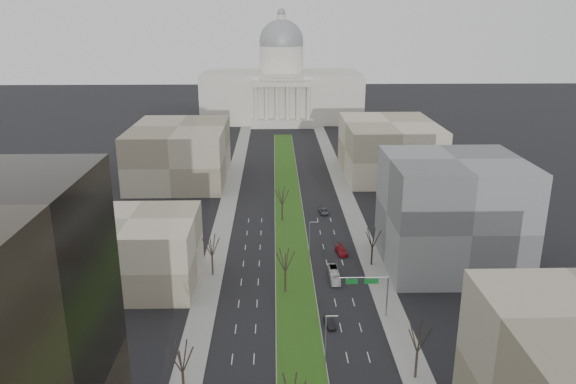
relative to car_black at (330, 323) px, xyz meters
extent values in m
plane|color=black|center=(-5.59, 52.88, -0.66)|extent=(600.00, 600.00, 0.00)
cube|color=#999993|center=(-5.59, 51.88, -0.59)|extent=(8.00, 222.00, 0.15)
cube|color=#1E4712|center=(-5.59, 51.88, -0.49)|extent=(7.70, 221.70, 0.06)
cube|color=gray|center=(-23.09, 27.88, -0.59)|extent=(5.00, 330.00, 0.15)
cube|color=gray|center=(11.91, 27.88, -0.59)|extent=(5.00, 330.00, 0.15)
cube|color=beige|center=(-5.59, 202.88, 11.34)|extent=(80.00, 40.00, 24.00)
cube|color=beige|center=(-5.59, 179.88, 1.34)|extent=(30.00, 6.00, 4.00)
cube|color=beige|center=(-5.59, 179.88, 20.34)|extent=(28.00, 5.00, 2.50)
cube|color=beige|center=(-5.59, 179.88, 22.34)|extent=(20.00, 5.00, 1.80)
cube|color=beige|center=(-5.59, 179.88, 23.94)|extent=(12.00, 5.00, 1.60)
cylinder|color=beige|center=(-5.59, 202.88, 29.34)|extent=(22.00, 22.00, 14.00)
sphere|color=gray|center=(-5.59, 202.88, 38.34)|extent=(22.00, 22.00, 22.00)
cylinder|color=beige|center=(-5.59, 202.88, 49.34)|extent=(4.00, 4.00, 4.00)
sphere|color=gray|center=(-5.59, 202.88, 52.34)|extent=(4.00, 4.00, 4.00)
cylinder|color=beige|center=(-18.09, 179.88, 11.34)|extent=(2.00, 2.00, 16.00)
cylinder|color=beige|center=(-13.09, 179.88, 11.34)|extent=(2.00, 2.00, 16.00)
cylinder|color=beige|center=(-8.09, 179.88, 11.34)|extent=(2.00, 2.00, 16.00)
cylinder|color=beige|center=(-3.09, 179.88, 11.34)|extent=(2.00, 2.00, 16.00)
cylinder|color=beige|center=(1.91, 179.88, 11.34)|extent=(2.00, 2.00, 16.00)
cylinder|color=beige|center=(6.91, 179.88, 11.34)|extent=(2.00, 2.00, 16.00)
cube|color=tan|center=(-38.59, 17.88, 6.34)|extent=(26.00, 22.00, 14.00)
cube|color=slate|center=(28.41, 24.88, 11.34)|extent=(28.00, 26.00, 24.00)
cube|color=gray|center=(-40.59, 92.88, 8.34)|extent=(30.00, 40.00, 18.00)
cube|color=tan|center=(29.41, 97.88, 8.34)|extent=(30.00, 40.00, 18.00)
cylinder|color=black|center=(-22.79, 20.88, 1.45)|extent=(0.40, 0.40, 4.22)
cylinder|color=black|center=(11.61, -15.12, 1.55)|extent=(0.40, 0.40, 4.42)
cylinder|color=black|center=(11.61, 24.88, 1.35)|extent=(0.40, 0.40, 4.03)
cylinder|color=black|center=(-7.59, 12.88, 1.50)|extent=(0.40, 0.40, 4.32)
cylinder|color=black|center=(-7.59, 52.88, 1.50)|extent=(0.40, 0.40, 4.32)
cylinder|color=gray|center=(-1.89, -12.12, 3.84)|extent=(0.20, 0.20, 9.00)
cylinder|color=gray|center=(-0.99, -12.12, 8.44)|extent=(1.80, 0.12, 0.12)
cylinder|color=gray|center=(-1.89, 27.88, 3.84)|extent=(0.20, 0.20, 9.00)
cylinder|color=gray|center=(-0.99, 27.88, 8.44)|extent=(1.80, 0.12, 0.12)
cylinder|color=gray|center=(10.61, 2.88, 3.34)|extent=(0.24, 0.24, 8.00)
cylinder|color=gray|center=(6.11, 2.88, 7.34)|extent=(9.00, 0.18, 0.18)
cube|color=#0C591E|center=(7.61, 2.96, 6.54)|extent=(2.60, 0.08, 1.00)
cube|color=#0C591E|center=(4.11, 2.96, 6.54)|extent=(2.20, 0.08, 1.00)
imported|color=black|center=(0.00, 0.00, 0.00)|extent=(2.05, 4.19, 1.32)
imported|color=maroon|center=(5.69, 31.07, 0.11)|extent=(2.73, 5.49, 1.53)
imported|color=#47484E|center=(4.01, 58.31, 0.00)|extent=(2.69, 4.96, 1.32)
imported|color=white|center=(2.68, 18.19, 0.43)|extent=(1.94, 7.87, 2.19)
camera|label=1|loc=(-9.56, -87.20, 52.33)|focal=35.00mm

